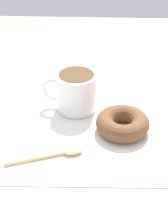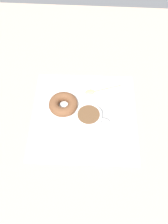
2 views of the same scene
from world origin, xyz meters
TOP-DOWN VIEW (x-y plane):
  - ground_plane at (0.00, 0.00)cm, footprint 120.00×120.00cm
  - napkin at (1.78, 1.28)cm, footprint 36.43×36.43cm
  - coffee_cup at (6.27, 3.16)cm, footprint 8.13×11.19cm
  - donut at (-1.18, -6.06)cm, footprint 10.06×10.06cm
  - spoon at (-8.55, 4.71)cm, footprint 5.95×13.49cm

SIDE VIEW (x-z plane):
  - ground_plane at x=0.00cm, z-range -2.00..0.00cm
  - napkin at x=1.78cm, z-range 0.00..0.30cm
  - spoon at x=-8.55cm, z-range 0.25..1.15cm
  - donut at x=-1.18cm, z-range 0.30..3.70cm
  - coffee_cup at x=6.27cm, z-range 0.44..8.27cm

